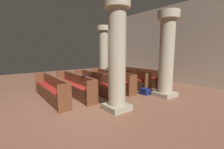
# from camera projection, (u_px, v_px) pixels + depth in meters

# --- Properties ---
(ground_plane) EXTENTS (19.20, 19.20, 0.00)m
(ground_plane) POSITION_uv_depth(u_px,v_px,m) (84.00, 101.00, 5.80)
(ground_plane) COLOR brown
(back_wall) EXTENTS (10.00, 0.16, 4.50)m
(back_wall) POSITION_uv_depth(u_px,v_px,m) (177.00, 44.00, 9.09)
(back_wall) COLOR beige
(back_wall) RESTS_ON ground
(pew_row_0) EXTENTS (3.06, 0.47, 0.87)m
(pew_row_0) POSITION_uv_depth(u_px,v_px,m) (139.00, 76.00, 8.79)
(pew_row_0) COLOR brown
(pew_row_0) RESTS_ON ground
(pew_row_1) EXTENTS (3.06, 0.46, 0.87)m
(pew_row_1) POSITION_uv_depth(u_px,v_px,m) (126.00, 77.00, 8.22)
(pew_row_1) COLOR brown
(pew_row_1) RESTS_ON ground
(pew_row_2) EXTENTS (3.06, 0.46, 0.87)m
(pew_row_2) POSITION_uv_depth(u_px,v_px,m) (111.00, 79.00, 7.65)
(pew_row_2) COLOR brown
(pew_row_2) RESTS_ON ground
(pew_row_3) EXTENTS (3.06, 0.47, 0.87)m
(pew_row_3) POSITION_uv_depth(u_px,v_px,m) (94.00, 82.00, 7.08)
(pew_row_3) COLOR brown
(pew_row_3) RESTS_ON ground
(pew_row_4) EXTENTS (3.06, 0.46, 0.87)m
(pew_row_4) POSITION_uv_depth(u_px,v_px,m) (74.00, 84.00, 6.50)
(pew_row_4) COLOR brown
(pew_row_4) RESTS_ON ground
(pew_row_5) EXTENTS (3.06, 0.46, 0.87)m
(pew_row_5) POSITION_uv_depth(u_px,v_px,m) (51.00, 88.00, 5.93)
(pew_row_5) COLOR brown
(pew_row_5) RESTS_ON ground
(pillar_aisle_side) EXTENTS (0.84, 0.84, 3.38)m
(pillar_aisle_side) POSITION_uv_depth(u_px,v_px,m) (167.00, 53.00, 6.25)
(pillar_aisle_side) COLOR #9F967E
(pillar_aisle_side) RESTS_ON ground
(pillar_far_side) EXTENTS (0.84, 0.84, 3.38)m
(pillar_far_side) POSITION_uv_depth(u_px,v_px,m) (104.00, 52.00, 9.88)
(pillar_far_side) COLOR #9F967E
(pillar_far_side) RESTS_ON ground
(pillar_aisle_rear) EXTENTS (0.77, 0.77, 3.38)m
(pillar_aisle_rear) POSITION_uv_depth(u_px,v_px,m) (117.00, 54.00, 4.73)
(pillar_aisle_rear) COLOR #9F967E
(pillar_aisle_rear) RESTS_ON ground
(lectern) EXTENTS (0.48, 0.45, 1.08)m
(lectern) POSITION_uv_depth(u_px,v_px,m) (163.00, 76.00, 8.71)
(lectern) COLOR brown
(lectern) RESTS_ON ground
(hymn_book) EXTENTS (0.15, 0.20, 0.03)m
(hymn_book) POSITION_uv_depth(u_px,v_px,m) (85.00, 76.00, 6.08)
(hymn_book) COLOR black
(hymn_book) RESTS_ON pew_row_4
(kneeler_box_navy) EXTENTS (0.38, 0.27, 0.25)m
(kneeler_box_navy) POSITION_uv_depth(u_px,v_px,m) (145.00, 91.00, 6.73)
(kneeler_box_navy) COLOR navy
(kneeler_box_navy) RESTS_ON ground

